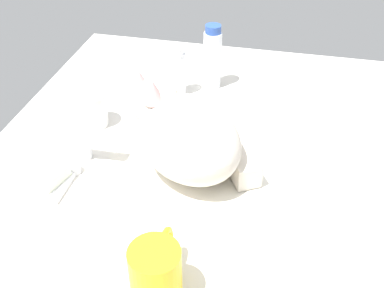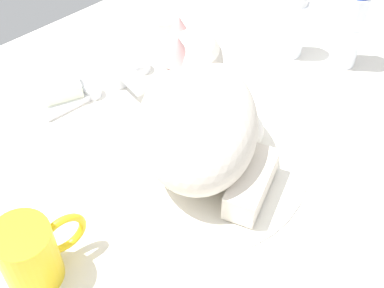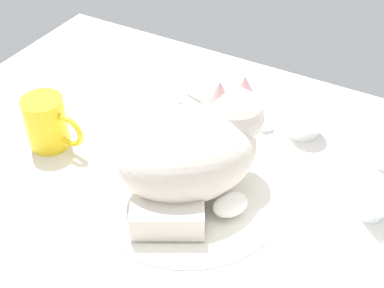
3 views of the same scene
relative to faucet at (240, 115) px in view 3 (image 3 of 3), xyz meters
The scene contains 9 objects.
ground_plane 20.11cm from the faucet, 90.00° to the right, with size 110.00×82.50×3.00cm, color silver.
sink_basin 19.87cm from the faucet, 90.00° to the right, with size 32.08×32.08×0.61cm, color white.
faucet is the anchor object (origin of this frame).
cat 19.96cm from the faucet, 87.54° to the right, with size 26.65×27.61×17.18cm.
coffee_mug 34.69cm from the faucet, 141.26° to the right, with size 11.58×7.18×9.64cm.
rinse_cup 11.65cm from the faucet, 17.69° to the left, with size 6.29×6.29×7.32cm.
soap_dish 9.75cm from the faucet, 158.85° to the left, with size 9.00×6.40×1.20cm, color white.
soap_bar 9.64cm from the faucet, 158.85° to the left, with size 6.02×4.59×2.30cm, color silver.
toothpaste_bottle 29.56cm from the faucet, 21.97° to the right, with size 3.91×3.91×12.24cm.
Camera 3 is at (29.63, -52.22, 60.73)cm, focal length 48.88 mm.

